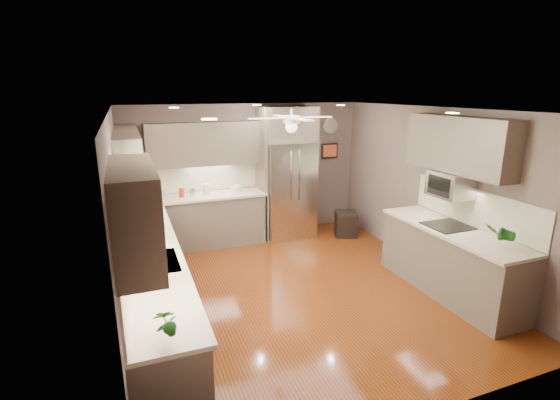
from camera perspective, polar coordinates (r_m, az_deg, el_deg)
floor at (r=5.90m, az=2.58°, el=-12.48°), size 5.00×5.00×0.00m
ceiling at (r=5.22m, az=2.92°, el=12.58°), size 5.00×5.00×0.00m
wall_back at (r=7.72m, az=-4.75°, el=4.06°), size 4.50×0.00×4.50m
wall_front at (r=3.44m, az=20.03°, el=-11.43°), size 4.50×0.00×4.50m
wall_left at (r=5.00m, az=-21.63°, el=-3.21°), size 0.00×5.00×5.00m
wall_right at (r=6.64m, az=20.84°, el=1.25°), size 0.00×5.00×5.00m
canister_a at (r=7.23m, az=-13.67°, el=1.03°), size 0.12×0.12×0.15m
canister_b at (r=7.26m, az=-12.17°, el=1.10°), size 0.11×0.11×0.15m
canister_c at (r=7.31m, az=-10.29°, el=1.46°), size 0.14×0.14×0.20m
soap_bottle at (r=4.86m, az=-19.42°, el=-6.22°), size 0.09×0.09×0.19m
potted_plant_left at (r=3.21m, az=-15.88°, el=-16.19°), size 0.18×0.13×0.32m
potted_plant_right at (r=5.43m, az=28.42°, el=-4.05°), size 0.24×0.22×0.36m
bowl at (r=7.40m, az=-6.16°, el=1.29°), size 0.29×0.29×0.06m
left_run at (r=5.42m, az=-17.67°, el=-10.14°), size 0.65×4.70×1.45m
back_run at (r=7.46m, az=-9.32°, el=-2.56°), size 1.85×0.65×1.45m
uppers at (r=5.72m, az=-6.94°, el=6.39°), size 4.50×4.70×0.95m
window at (r=4.44m, az=-21.61°, el=-1.43°), size 0.05×1.12×0.92m
sink at (r=4.65m, az=-17.25°, el=-8.70°), size 0.50×0.70×0.32m
refrigerator at (r=7.64m, az=1.05°, el=3.52°), size 1.06×0.75×2.45m
right_run at (r=6.10m, az=22.85°, el=-7.73°), size 0.70×2.20×1.45m
microwave at (r=6.05m, az=22.87°, el=1.99°), size 0.43×0.55×0.34m
ceiling_fan at (r=5.51m, az=1.61°, el=10.99°), size 1.18×1.18×0.32m
recessed_lights at (r=5.58m, az=0.83°, el=12.71°), size 2.84×3.14×0.01m
wall_clock at (r=8.25m, az=7.10°, el=10.33°), size 0.30×0.03×0.30m
framed_print at (r=8.30m, az=7.00°, el=6.89°), size 0.36×0.03×0.30m
stool at (r=7.95m, az=9.22°, el=-3.31°), size 0.51×0.51×0.47m
paper_towel at (r=4.26m, az=-17.67°, el=-8.45°), size 0.13×0.13×0.31m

